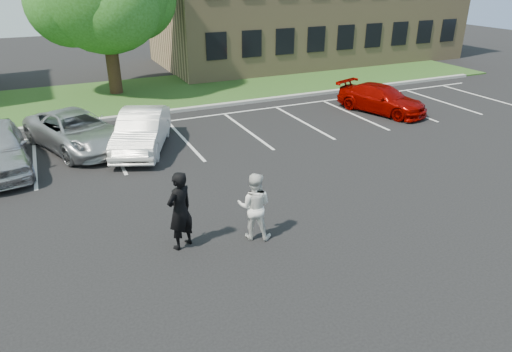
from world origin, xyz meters
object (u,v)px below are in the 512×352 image
(man_black_suit, at_px, (180,211))
(man_white_shirt, at_px, (254,206))
(office_building, at_px, (308,2))
(car_silver_minivan, at_px, (76,131))
(car_white_sedan, at_px, (142,131))
(car_red_compact, at_px, (382,99))

(man_black_suit, bearing_deg, man_white_shirt, 142.15)
(office_building, distance_m, man_white_shirt, 26.50)
(car_silver_minivan, bearing_deg, car_white_sedan, -48.62)
(car_white_sedan, bearing_deg, man_black_suit, -72.28)
(office_building, xyz_separation_m, car_silver_minivan, (-18.00, -13.21, -3.45))
(man_black_suit, distance_m, car_white_sedan, 7.25)
(man_black_suit, relative_size, car_silver_minivan, 0.40)
(man_black_suit, xyz_separation_m, car_silver_minivan, (-1.68, 8.39, -0.31))
(office_building, bearing_deg, car_white_sedan, -137.59)
(car_silver_minivan, bearing_deg, car_red_compact, -25.28)
(man_white_shirt, distance_m, car_white_sedan, 7.67)
(man_white_shirt, bearing_deg, car_red_compact, -111.50)
(car_white_sedan, xyz_separation_m, car_red_compact, (11.57, 0.20, -0.10))
(car_white_sedan, relative_size, car_red_compact, 1.02)
(man_black_suit, height_order, car_silver_minivan, man_black_suit)
(man_black_suit, bearing_deg, car_silver_minivan, -105.74)
(man_black_suit, height_order, car_white_sedan, man_black_suit)
(man_black_suit, xyz_separation_m, man_white_shirt, (1.83, -0.35, -0.12))
(office_building, height_order, man_black_suit, office_building)
(office_building, height_order, car_white_sedan, office_building)
(car_silver_minivan, bearing_deg, office_building, 15.01)
(car_white_sedan, distance_m, car_red_compact, 11.57)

